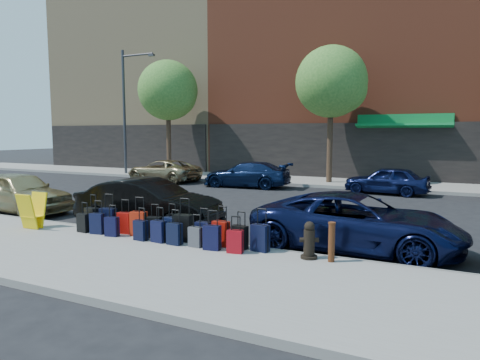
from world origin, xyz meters
The scene contains 39 objects.
ground centered at (0.00, 0.00, 0.00)m, with size 120.00×120.00×0.00m, color black.
sidewalk_near centered at (0.00, -6.50, 0.07)m, with size 60.00×4.00×0.15m, color gray.
sidewalk_far centered at (0.00, 10.00, 0.07)m, with size 60.00×4.00×0.15m, color gray.
curb_near centered at (0.00, -4.48, 0.07)m, with size 60.00×0.08×0.15m, color gray.
curb_far centered at (0.00, 7.98, 0.07)m, with size 60.00×0.08×0.15m, color gray.
building_left centered at (-16.00, 17.98, 7.98)m, with size 15.00×12.12×16.00m.
building_center centered at (0.00, 17.99, 9.98)m, with size 17.00×12.85×20.00m.
tree_left centered at (-9.86, 9.50, 5.41)m, with size 3.80×3.80×7.27m.
tree_center centered at (0.64, 9.50, 5.41)m, with size 3.80×3.80×7.27m.
streetlight centered at (-12.80, 8.80, 4.66)m, with size 2.59×0.18×8.00m.
suitcase_front_0 centered at (-2.55, -4.79, 0.46)m, with size 0.44×0.29×0.97m.
suitcase_front_1 centered at (-1.99, -4.77, 0.47)m, with size 0.45×0.29×1.02m.
suitcase_front_2 centered at (-1.42, -4.76, 0.43)m, with size 0.40×0.26×0.90m.
suitcase_front_3 centered at (-0.92, -4.80, 0.47)m, with size 0.45×0.29×1.01m.
suitcase_front_4 centered at (-0.43, -4.79, 0.42)m, with size 0.39×0.26×0.86m.
suitcase_front_5 centered at (0.07, -4.79, 0.43)m, with size 0.40×0.26×0.91m.
suitcase_front_6 centered at (0.44, -4.78, 0.48)m, with size 0.45×0.26×1.06m.
suitcase_front_7 centered at (1.02, -4.82, 0.42)m, with size 0.37×0.21×0.87m.
suitcase_front_8 centered at (1.48, -4.77, 0.45)m, with size 0.42×0.27×0.95m.
suitcase_front_9 centered at (1.99, -4.79, 0.42)m, with size 0.39×0.26×0.86m.
suitcase_front_10 centered at (2.49, -4.78, 0.45)m, with size 0.43×0.29×0.97m.
suitcase_back_0 centered at (-2.52, -5.12, 0.40)m, with size 0.35×0.21×0.81m.
suitcase_back_1 centered at (-2.04, -5.10, 0.43)m, with size 0.40×0.27×0.88m.
suitcase_back_2 centered at (-1.51, -5.15, 0.40)m, with size 0.37×0.25×0.81m.
suitcase_back_4 centered at (-0.57, -5.16, 0.40)m, with size 0.36×0.23×0.81m.
suitcase_back_5 centered at (-0.05, -5.12, 0.42)m, with size 0.38×0.24×0.86m.
suitcase_back_6 centered at (0.43, -5.15, 0.41)m, with size 0.36×0.22×0.84m.
suitcase_back_7 centered at (0.99, -5.11, 0.39)m, with size 0.32×0.19×0.76m.
suitcase_back_8 centered at (1.46, -5.15, 0.43)m, with size 0.40×0.27×0.91m.
suitcase_back_9 centered at (2.05, -5.16, 0.41)m, with size 0.37×0.25×0.83m.
fire_hydrant centered at (3.65, -4.84, 0.52)m, with size 0.40×0.36×0.80m.
bollard centered at (4.13, -4.88, 0.58)m, with size 0.15×0.15×0.83m.
display_rack centered at (-4.14, -5.41, 0.64)m, with size 0.58×0.63×0.99m.
car_near_0 centered at (-7.36, -3.40, 0.73)m, with size 1.72×4.28×1.46m, color tan.
car_near_1 centered at (-1.70, -3.37, 0.72)m, with size 1.53×4.39×1.45m, color black.
car_near_2 centered at (4.33, -3.21, 0.69)m, with size 2.27×4.93×1.37m, color #0C1235.
car_far_0 centered at (-8.59, 6.92, 0.63)m, with size 2.09×4.54×1.26m, color #98855D.
car_far_1 centered at (-3.11, 6.60, 0.66)m, with size 1.86×4.57×1.33m, color #0D1A3A.
car_far_2 centered at (3.78, 7.09, 0.64)m, with size 1.51×3.75×1.28m, color #0D143B.
Camera 1 is at (6.17, -13.47, 2.80)m, focal length 32.00 mm.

